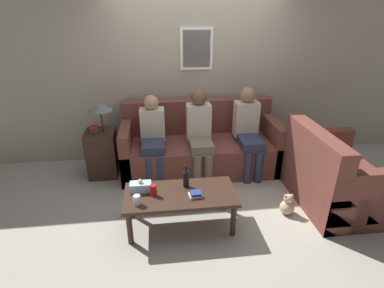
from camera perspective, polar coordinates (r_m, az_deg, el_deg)
ground_plane at (r=4.19m, az=2.57°, el=-7.91°), size 16.00×16.00×0.00m
wall_back at (r=4.66m, az=0.77°, el=12.87°), size 9.00×0.08×2.60m
couch_main at (r=4.51m, az=1.51°, el=-0.55°), size 2.28×0.93×0.98m
couch_side at (r=4.09m, az=25.33°, el=-5.92°), size 0.93×1.25×0.98m
coffee_table at (r=3.30m, az=-2.23°, el=-10.13°), size 1.21×0.57×0.43m
side_table_with_lamp at (r=4.46m, az=-16.74°, el=-0.98°), size 0.42×0.40×1.08m
wine_bottle at (r=3.33m, az=-1.17°, el=-6.61°), size 0.07×0.07×0.27m
drinking_glass at (r=3.12m, az=-10.44°, el=-10.46°), size 0.07×0.07×0.11m
book_stack at (r=3.21m, az=0.70°, el=-9.54°), size 0.16×0.13×0.05m
soda_can at (r=3.23m, az=-7.42°, el=-8.73°), size 0.07×0.07×0.12m
tissue_box at (r=3.33m, az=-9.76°, el=-8.00°), size 0.23×0.12×0.15m
person_left at (r=4.19m, az=-7.46°, el=1.79°), size 0.34×0.62×1.16m
person_middle at (r=4.19m, az=1.47°, el=2.64°), size 0.34×0.64×1.24m
person_right at (r=4.37m, az=10.63°, el=3.03°), size 0.34×0.67×1.23m
teddy_bear at (r=3.79m, az=17.69°, el=-11.06°), size 0.17×0.17×0.27m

